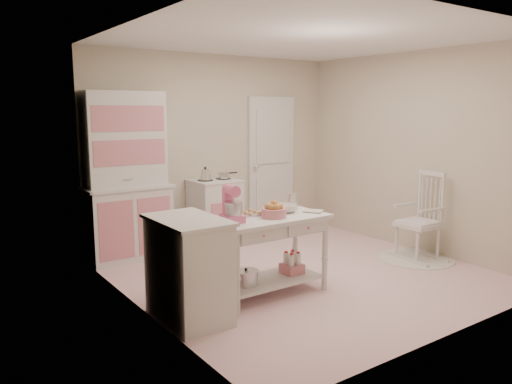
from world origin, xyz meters
TOP-DOWN VIEW (x-y plane):
  - room_shell at (0.00, 0.00)m, footprint 3.84×3.84m
  - door at (0.95, 1.87)m, footprint 0.82×0.05m
  - hutch at (-1.40, 1.66)m, footprint 1.06×0.50m
  - stove at (-0.20, 1.61)m, footprint 0.62×0.57m
  - base_cabinet at (-1.63, -0.36)m, footprint 0.54×0.84m
  - lace_rug at (1.54, -0.38)m, footprint 0.92×0.92m
  - rocking_chair at (1.54, -0.38)m, footprint 0.55×0.76m
  - work_table at (-0.68, -0.27)m, footprint 1.20×0.60m
  - stand_mixer at (-1.10, -0.25)m, footprint 0.25×0.31m
  - cookie_tray at (-0.83, -0.09)m, footprint 0.34×0.24m
  - bread_basket at (-0.66, -0.32)m, footprint 0.25×0.25m
  - mixing_bowl at (-0.42, -0.19)m, footprint 0.26×0.26m
  - metal_pitcher at (-0.24, -0.11)m, footprint 0.10×0.10m
  - recipe_book at (-0.23, -0.39)m, footprint 0.23×0.24m

SIDE VIEW (x-z plane):
  - lace_rug at x=1.54m, z-range 0.00..0.01m
  - work_table at x=-0.68m, z-range 0.00..0.80m
  - stove at x=-0.20m, z-range 0.00..0.92m
  - base_cabinet at x=-1.63m, z-range 0.00..0.92m
  - rocking_chair at x=1.54m, z-range 0.00..1.10m
  - cookie_tray at x=-0.83m, z-range 0.80..0.82m
  - recipe_book at x=-0.23m, z-range 0.80..0.82m
  - mixing_bowl at x=-0.42m, z-range 0.80..0.88m
  - bread_basket at x=-0.66m, z-range 0.80..0.89m
  - metal_pitcher at x=-0.24m, z-range 0.80..0.97m
  - stand_mixer at x=-1.10m, z-range 0.80..1.14m
  - door at x=0.95m, z-range 0.00..2.04m
  - hutch at x=-1.40m, z-range 0.00..2.08m
  - room_shell at x=0.00m, z-range 0.34..2.96m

